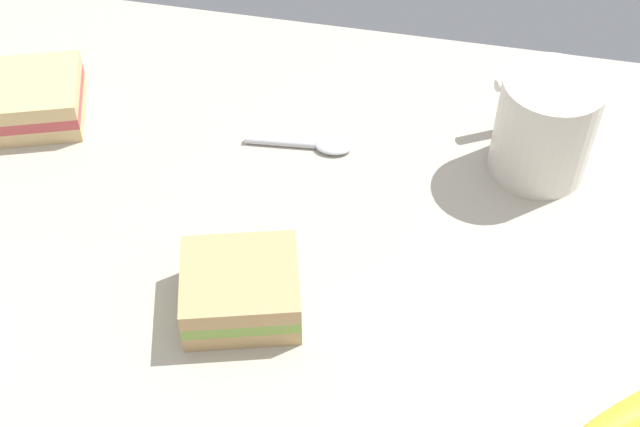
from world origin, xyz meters
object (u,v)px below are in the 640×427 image
(sandwich_side, at_px, (29,99))
(spoon, at_px, (316,145))
(sandwich_main, at_px, (241,290))
(coffee_mug_black, at_px, (545,126))

(sandwich_side, height_order, spoon, sandwich_side)
(spoon, bearing_deg, sandwich_main, -95.37)
(sandwich_side, distance_m, spoon, 0.29)
(coffee_mug_black, distance_m, sandwich_side, 0.51)
(sandwich_main, distance_m, sandwich_side, 0.33)
(sandwich_main, height_order, sandwich_side, same)
(sandwich_side, relative_size, spoon, 1.20)
(coffee_mug_black, bearing_deg, sandwich_side, -176.65)
(sandwich_main, bearing_deg, coffee_mug_black, 43.57)
(sandwich_side, bearing_deg, sandwich_main, -34.98)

